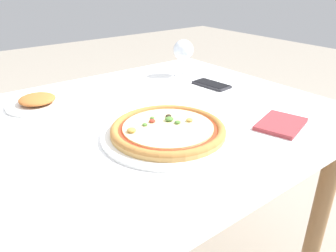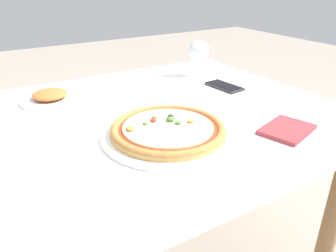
{
  "view_description": "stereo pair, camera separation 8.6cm",
  "coord_description": "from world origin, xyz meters",
  "px_view_note": "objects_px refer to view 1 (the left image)",
  "views": [
    {
      "loc": [
        -0.46,
        -0.77,
        1.15
      ],
      "look_at": [
        0.02,
        -0.15,
        0.78
      ],
      "focal_mm": 35.0,
      "sensor_mm": 36.0,
      "label": 1
    },
    {
      "loc": [
        -0.39,
        -0.82,
        1.15
      ],
      "look_at": [
        0.02,
        -0.15,
        0.78
      ],
      "focal_mm": 35.0,
      "sensor_mm": 36.0,
      "label": 2
    }
  ],
  "objects_px": {
    "pizza_plate": "(168,130)",
    "side_plate": "(38,102)",
    "dining_table": "(134,147)",
    "wine_glass_far_left": "(183,51)",
    "cell_phone": "(211,84)"
  },
  "relations": [
    {
      "from": "pizza_plate",
      "to": "side_plate",
      "type": "bearing_deg",
      "value": 115.46
    },
    {
      "from": "dining_table",
      "to": "pizza_plate",
      "type": "height_order",
      "value": "pizza_plate"
    },
    {
      "from": "dining_table",
      "to": "side_plate",
      "type": "bearing_deg",
      "value": 123.48
    },
    {
      "from": "pizza_plate",
      "to": "wine_glass_far_left",
      "type": "xyz_separation_m",
      "value": [
        0.4,
        0.41,
        0.09
      ]
    },
    {
      "from": "cell_phone",
      "to": "side_plate",
      "type": "relative_size",
      "value": 0.75
    },
    {
      "from": "wine_glass_far_left",
      "to": "cell_phone",
      "type": "relative_size",
      "value": 1.0
    },
    {
      "from": "pizza_plate",
      "to": "cell_phone",
      "type": "distance_m",
      "value": 0.46
    },
    {
      "from": "wine_glass_far_left",
      "to": "pizza_plate",
      "type": "bearing_deg",
      "value": -133.94
    },
    {
      "from": "pizza_plate",
      "to": "wine_glass_far_left",
      "type": "bearing_deg",
      "value": 46.06
    },
    {
      "from": "cell_phone",
      "to": "dining_table",
      "type": "bearing_deg",
      "value": -168.22
    },
    {
      "from": "wine_glass_far_left",
      "to": "cell_phone",
      "type": "height_order",
      "value": "wine_glass_far_left"
    },
    {
      "from": "dining_table",
      "to": "cell_phone",
      "type": "distance_m",
      "value": 0.43
    },
    {
      "from": "dining_table",
      "to": "side_plate",
      "type": "distance_m",
      "value": 0.35
    },
    {
      "from": "dining_table",
      "to": "wine_glass_far_left",
      "type": "height_order",
      "value": "wine_glass_far_left"
    },
    {
      "from": "wine_glass_far_left",
      "to": "side_plate",
      "type": "xyz_separation_m",
      "value": [
        -0.6,
        0.02,
        -0.09
      ]
    }
  ]
}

